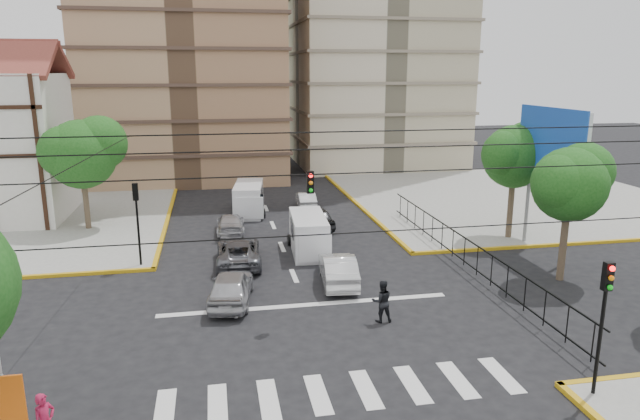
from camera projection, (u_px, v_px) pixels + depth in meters
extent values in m
plane|color=black|center=(311.00, 316.00, 24.25)|extent=(160.00, 160.00, 0.00)
cube|color=gray|center=(508.00, 197.00, 46.94)|extent=(26.00, 26.00, 0.15)
cube|color=silver|center=(342.00, 392.00, 18.52)|extent=(12.00, 2.40, 0.01)
cube|color=silver|center=(306.00, 305.00, 25.40)|extent=(13.00, 0.40, 0.01)
cylinder|color=slate|center=(567.00, 226.00, 30.19)|extent=(0.20, 0.20, 4.00)
cylinder|color=slate|center=(527.00, 209.00, 34.00)|extent=(0.20, 0.20, 4.00)
cube|color=silver|center=(553.00, 146.00, 31.15)|extent=(0.25, 6.00, 4.00)
cube|color=blue|center=(549.00, 146.00, 31.11)|extent=(0.08, 6.20, 4.20)
cylinder|color=#473828|center=(564.00, 239.00, 28.02)|extent=(0.36, 0.36, 4.20)
sphere|color=#194E16|center=(570.00, 184.00, 27.37)|extent=(3.60, 3.60, 3.60)
sphere|color=#194E16|center=(584.00, 172.00, 27.69)|extent=(2.88, 2.88, 2.88)
sphere|color=#194E16|center=(560.00, 182.00, 26.91)|extent=(2.70, 2.70, 2.70)
cylinder|color=#473828|center=(511.00, 204.00, 34.85)|extent=(0.36, 0.36, 4.48)
sphere|color=#194E16|center=(515.00, 157.00, 34.15)|extent=(3.80, 3.80, 3.80)
sphere|color=#194E16|center=(527.00, 146.00, 34.48)|extent=(3.04, 3.04, 3.04)
sphere|color=#194E16|center=(506.00, 154.00, 33.68)|extent=(2.85, 2.85, 2.85)
cylinder|color=#473828|center=(86.00, 199.00, 36.85)|extent=(0.36, 0.36, 4.20)
sphere|color=#194E16|center=(81.00, 154.00, 36.16)|extent=(4.40, 4.40, 4.40)
sphere|color=#194E16|center=(99.00, 143.00, 36.49)|extent=(3.52, 3.52, 3.52)
sphere|color=#194E16|center=(65.00, 152.00, 35.66)|extent=(3.30, 3.30, 3.30)
cylinder|color=black|center=(599.00, 343.00, 17.77)|extent=(0.12, 0.12, 3.50)
cube|color=black|center=(608.00, 276.00, 17.25)|extent=(0.28, 0.22, 0.90)
sphere|color=#FF0C0C|center=(609.00, 267.00, 17.18)|extent=(0.17, 0.17, 0.17)
cylinder|color=black|center=(139.00, 233.00, 29.83)|extent=(0.12, 0.12, 3.50)
cube|color=black|center=(135.00, 192.00, 29.31)|extent=(0.28, 0.22, 0.90)
sphere|color=#FF0C0C|center=(135.00, 186.00, 29.24)|extent=(0.17, 0.17, 0.17)
cube|color=black|center=(310.00, 182.00, 22.88)|extent=(0.28, 0.22, 0.90)
cylinder|color=black|center=(371.00, 232.00, 14.18)|extent=(18.00, 0.03, 0.03)
cube|color=#E5590C|center=(4.00, 400.00, 13.18)|extent=(0.90, 0.06, 1.20)
cube|color=silver|center=(308.00, 234.00, 32.61)|extent=(2.17, 4.79, 2.15)
cube|color=silver|center=(314.00, 246.00, 30.86)|extent=(1.85, 1.24, 1.50)
cube|color=black|center=(315.00, 238.00, 30.43)|extent=(1.73, 0.21, 0.84)
cylinder|color=black|center=(297.00, 255.00, 31.20)|extent=(0.25, 0.65, 0.65)
cylinder|color=black|center=(329.00, 253.00, 31.52)|extent=(0.25, 0.65, 0.65)
cylinder|color=black|center=(290.00, 240.00, 34.06)|extent=(0.25, 0.65, 0.65)
cylinder|color=black|center=(319.00, 238.00, 34.38)|extent=(0.25, 0.65, 0.65)
cube|color=silver|center=(249.00, 199.00, 41.52)|extent=(2.52, 4.99, 2.20)
cube|color=silver|center=(251.00, 207.00, 39.73)|extent=(1.95, 1.38, 1.53)
cube|color=black|center=(251.00, 200.00, 39.29)|extent=(1.77, 0.33, 0.86)
cylinder|color=black|center=(238.00, 214.00, 40.08)|extent=(0.25, 0.67, 0.67)
cylinder|color=black|center=(263.00, 213.00, 40.41)|extent=(0.25, 0.67, 0.67)
cylinder|color=black|center=(236.00, 205.00, 43.00)|extent=(0.25, 0.67, 0.67)
cylinder|color=black|center=(260.00, 204.00, 43.32)|extent=(0.25, 0.67, 0.67)
imported|color=#ADADB2|center=(231.00, 287.00, 25.48)|extent=(2.44, 4.65, 1.51)
imported|color=silver|center=(338.00, 269.00, 27.82)|extent=(2.03, 4.66, 1.49)
imported|color=#5B5D63|center=(238.00, 252.00, 30.61)|extent=(2.47, 5.04, 1.38)
imported|color=#B7B7BC|center=(230.00, 224.00, 36.58)|extent=(1.85, 4.30, 1.23)
imported|color=black|center=(316.00, 217.00, 37.71)|extent=(2.16, 4.47, 1.47)
imported|color=silver|center=(306.00, 200.00, 43.40)|extent=(1.46, 3.75, 1.22)
imported|color=black|center=(382.00, 301.00, 23.53)|extent=(0.91, 0.73, 1.80)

